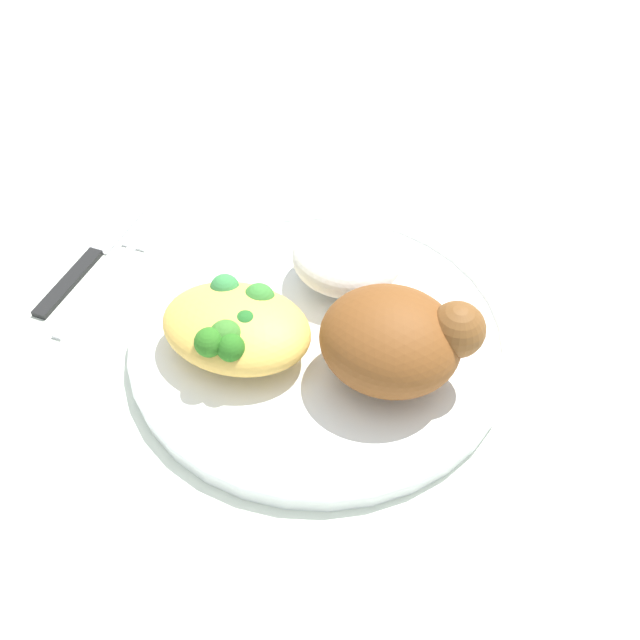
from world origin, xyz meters
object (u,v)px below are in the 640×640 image
object	(u,v)px
fork	(114,268)
roasted_chicken	(396,339)
rice_pile	(350,257)
plate	(320,336)
mac_cheese_with_broccoli	(236,326)
knife	(96,251)

from	to	relation	value
fork	roasted_chicken	bearing A→B (deg)	-8.30
roasted_chicken	rice_pile	bearing A→B (deg)	126.71
rice_pile	plate	bearing A→B (deg)	-91.59
plate	roasted_chicken	bearing A→B (deg)	-17.29
plate	mac_cheese_with_broccoli	xyz separation A→B (m)	(-0.05, -0.03, 0.03)
fork	knife	size ratio (longest dim) A/B	0.75
roasted_chicken	fork	distance (m)	0.25
mac_cheese_with_broccoli	fork	size ratio (longest dim) A/B	0.75
fork	mac_cheese_with_broccoli	bearing A→B (deg)	-20.94
plate	rice_pile	xyz separation A→B (m)	(0.00, 0.06, 0.03)
roasted_chicken	knife	xyz separation A→B (m)	(-0.27, 0.05, -0.04)
mac_cheese_with_broccoli	knife	world-z (taller)	mac_cheese_with_broccoli
roasted_chicken	knife	world-z (taller)	roasted_chicken
rice_pile	mac_cheese_with_broccoli	world-z (taller)	mac_cheese_with_broccoli
mac_cheese_with_broccoli	fork	bearing A→B (deg)	159.06
rice_pile	knife	size ratio (longest dim) A/B	0.44
rice_pile	knife	bearing A→B (deg)	-171.78
plate	roasted_chicken	distance (m)	0.07
plate	knife	bearing A→B (deg)	172.07
rice_pile	mac_cheese_with_broccoli	distance (m)	0.11
plate	rice_pile	size ratio (longest dim) A/B	3.29
rice_pile	fork	bearing A→B (deg)	-167.06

